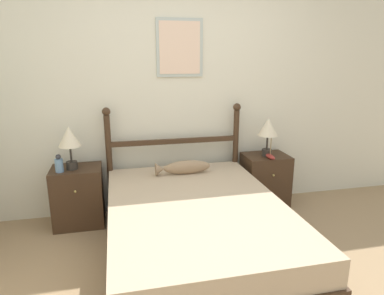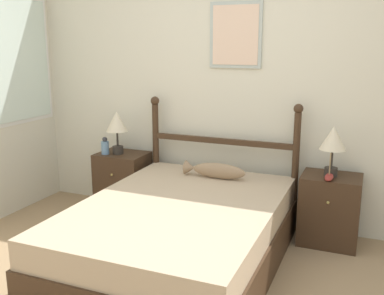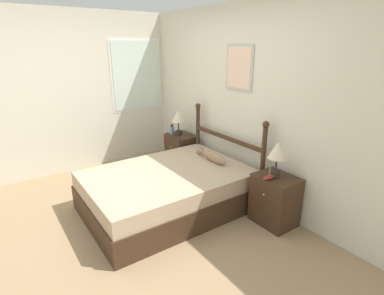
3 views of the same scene
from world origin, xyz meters
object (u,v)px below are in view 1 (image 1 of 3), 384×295
object	(u,v)px
bed	(196,231)
fish_pillow	(183,168)
model_boat	(270,156)
nightstand_right	(265,180)
bottle	(59,164)
table_lamp_left	(69,139)
nightstand_left	(78,196)
table_lamp_right	(268,129)

from	to	relation	value
bed	fish_pillow	bearing A→B (deg)	87.68
bed	model_boat	size ratio (longest dim) A/B	9.02
nightstand_right	bottle	world-z (taller)	bottle
nightstand_right	fish_pillow	bearing A→B (deg)	-170.02
bed	bottle	distance (m)	1.44
bottle	model_boat	size ratio (longest dim) A/B	0.78
nightstand_right	fish_pillow	size ratio (longest dim) A/B	1.07
model_boat	fish_pillow	bearing A→B (deg)	-177.01
bottle	fish_pillow	bearing A→B (deg)	-3.97
nightstand_right	table_lamp_left	xyz separation A→B (m)	(-2.05, -0.03, 0.60)
nightstand_left	table_lamp_left	size ratio (longest dim) A/B	1.42
nightstand_left	bottle	distance (m)	0.41
bottle	model_boat	bearing A→B (deg)	-0.83
fish_pillow	table_lamp_left	bearing A→B (deg)	172.25
bed	table_lamp_left	xyz separation A→B (m)	(-1.04, 0.84, 0.64)
bed	model_boat	bearing A→B (deg)	36.75
bed	model_boat	distance (m)	1.30
nightstand_right	fish_pillow	xyz separation A→B (m)	(-0.98, -0.17, 0.28)
table_lamp_left	fish_pillow	xyz separation A→B (m)	(1.07, -0.15, -0.31)
table_lamp_right	nightstand_left	bearing A→B (deg)	179.31
model_boat	bottle	bearing A→B (deg)	179.17
nightstand_right	table_lamp_right	distance (m)	0.60
table_lamp_left	model_boat	xyz separation A→B (m)	(2.04, -0.09, -0.27)
table_lamp_right	model_boat	distance (m)	0.29
fish_pillow	bed	bearing A→B (deg)	-92.32
bed	table_lamp_right	xyz separation A→B (m)	(1.00, 0.84, 0.64)
bed	bottle	bearing A→B (deg)	145.90
nightstand_right	fish_pillow	distance (m)	1.04
nightstand_right	table_lamp_left	size ratio (longest dim) A/B	1.42
table_lamp_left	model_boat	world-z (taller)	table_lamp_left
bed	table_lamp_right	size ratio (longest dim) A/B	4.77
nightstand_right	model_boat	world-z (taller)	model_boat
bed	nightstand_right	size ratio (longest dim) A/B	3.37
fish_pillow	nightstand_right	bearing A→B (deg)	9.98
model_boat	fish_pillow	world-z (taller)	model_boat
bed	nightstand_left	world-z (taller)	nightstand_left
bed	table_lamp_left	size ratio (longest dim) A/B	4.77
table_lamp_right	bottle	size ratio (longest dim) A/B	2.42
table_lamp_left	table_lamp_right	xyz separation A→B (m)	(2.04, 0.00, 0.00)
table_lamp_left	fish_pillow	bearing A→B (deg)	-7.75
bed	fish_pillow	xyz separation A→B (m)	(0.03, 0.69, 0.33)
nightstand_left	fish_pillow	bearing A→B (deg)	-9.45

